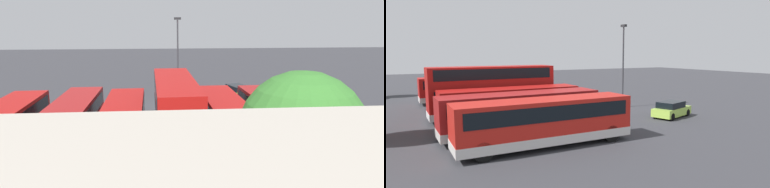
% 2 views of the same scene
% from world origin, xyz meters
% --- Properties ---
extents(ground_plane, '(140.00, 140.00, 0.00)m').
position_xyz_m(ground_plane, '(0.00, 0.00, 0.00)').
color(ground_plane, '#38383D').
extents(bus_single_deck_near_end, '(2.86, 11.11, 2.95)m').
position_xyz_m(bus_single_deck_near_end, '(-10.58, 10.59, 1.62)').
color(bus_single_deck_near_end, red).
rests_on(bus_single_deck_near_end, ground).
extents(bus_single_deck_second, '(3.10, 11.36, 2.95)m').
position_xyz_m(bus_single_deck_second, '(-6.97, 10.92, 1.62)').
color(bus_single_deck_second, '#A51919').
rests_on(bus_single_deck_second, ground).
extents(bus_single_deck_third, '(2.87, 11.03, 2.95)m').
position_xyz_m(bus_single_deck_third, '(-3.45, 10.65, 1.62)').
color(bus_single_deck_third, '#B71411').
rests_on(bus_single_deck_third, ground).
extents(bus_double_decker_fourth, '(2.96, 10.83, 4.55)m').
position_xyz_m(bus_double_decker_fourth, '(0.04, 11.29, 2.45)').
color(bus_double_decker_fourth, '#B71411').
rests_on(bus_double_decker_fourth, ground).
extents(bus_single_deck_fifth, '(2.91, 10.59, 2.95)m').
position_xyz_m(bus_single_deck_fifth, '(3.47, 11.11, 1.62)').
color(bus_single_deck_fifth, '#B71411').
rests_on(bus_single_deck_fifth, ground).
extents(bus_single_deck_sixth, '(2.76, 11.43, 2.95)m').
position_xyz_m(bus_single_deck_sixth, '(6.96, 10.64, 1.62)').
color(bus_single_deck_sixth, '#A51919').
rests_on(bus_single_deck_sixth, ground).
extents(bus_single_deck_seventh, '(2.88, 10.90, 2.95)m').
position_xyz_m(bus_single_deck_seventh, '(10.89, 11.49, 1.62)').
color(bus_single_deck_seventh, '#B71411').
rests_on(bus_single_deck_seventh, ground).
extents(car_hatchback_silver, '(2.98, 4.40, 1.43)m').
position_xyz_m(car_hatchback_silver, '(-7.18, -2.87, 0.70)').
color(car_hatchback_silver, '#A5D14C').
rests_on(car_hatchback_silver, ground).
extents(lamp_post_tall, '(0.70, 0.30, 8.60)m').
position_xyz_m(lamp_post_tall, '(-0.76, -2.09, 4.99)').
color(lamp_post_tall, '#38383D').
rests_on(lamp_post_tall, ground).
extents(waste_bin_yellow, '(0.60, 0.60, 0.95)m').
position_xyz_m(waste_bin_yellow, '(9.91, -0.02, 0.47)').
color(waste_bin_yellow, yellow).
rests_on(waste_bin_yellow, ground).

